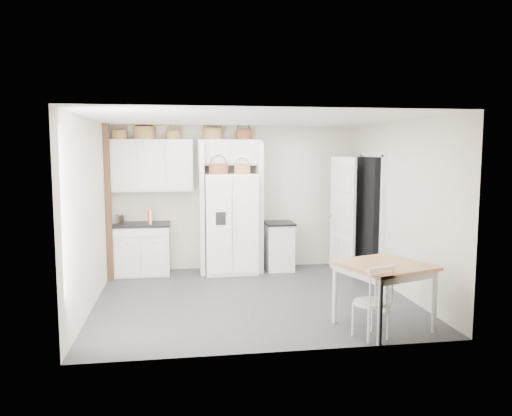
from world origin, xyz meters
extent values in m
plane|color=#25262C|center=(0.00, 0.00, 0.00)|extent=(4.50, 4.50, 0.00)
plane|color=white|center=(0.00, 0.00, 2.60)|extent=(4.50, 4.50, 0.00)
plane|color=beige|center=(0.00, 2.00, 1.30)|extent=(4.50, 0.00, 4.50)
plane|color=beige|center=(-2.25, 0.00, 1.30)|extent=(0.00, 4.00, 4.00)
plane|color=beige|center=(2.25, 0.00, 1.30)|extent=(0.00, 4.00, 4.00)
cube|color=white|center=(-0.15, 1.65, 0.88)|extent=(0.91, 0.73, 1.76)
cube|color=silver|center=(-1.70, 1.70, 0.43)|extent=(0.93, 0.59, 0.86)
cube|color=silver|center=(0.73, 1.70, 0.42)|extent=(0.47, 0.57, 0.83)
cube|color=#A57747|center=(1.40, -1.45, 0.40)|extent=(1.21, 1.21, 0.80)
cube|color=silver|center=(1.12, -1.75, 0.42)|extent=(0.50, 0.48, 0.83)
cube|color=black|center=(-1.70, 1.70, 0.88)|extent=(0.97, 0.63, 0.04)
cube|color=black|center=(0.73, 1.70, 0.85)|extent=(0.51, 0.61, 0.04)
cube|color=silver|center=(-2.06, 1.68, 0.98)|extent=(0.25, 0.19, 0.15)
cube|color=#B32F12|center=(-1.57, 1.62, 1.02)|extent=(0.04, 0.15, 0.23)
cube|color=beige|center=(-1.55, 1.62, 1.02)|extent=(0.07, 0.16, 0.24)
cylinder|color=olive|center=(-2.05, 1.83, 2.43)|extent=(0.27, 0.27, 0.15)
cylinder|color=olive|center=(-1.63, 1.83, 2.46)|extent=(0.37, 0.37, 0.22)
cylinder|color=olive|center=(-1.13, 1.83, 2.42)|extent=(0.26, 0.26, 0.15)
cylinder|color=olive|center=(-0.45, 1.83, 2.45)|extent=(0.35, 0.35, 0.20)
cylinder|color=#583519|center=(0.11, 1.83, 2.43)|extent=(0.28, 0.28, 0.16)
cylinder|color=#583519|center=(-0.37, 1.55, 1.84)|extent=(0.33, 0.33, 0.18)
cylinder|color=olive|center=(0.04, 1.55, 1.83)|extent=(0.28, 0.28, 0.15)
cube|color=silver|center=(-1.50, 1.83, 1.90)|extent=(1.40, 0.34, 0.90)
cube|color=silver|center=(-0.15, 1.83, 2.12)|extent=(1.12, 0.34, 0.45)
cube|color=silver|center=(-0.66, 1.70, 1.15)|extent=(0.08, 0.60, 2.30)
cube|color=silver|center=(0.36, 1.70, 1.15)|extent=(0.08, 0.60, 2.30)
cube|color=#352115|center=(-2.20, 1.35, 1.30)|extent=(0.09, 0.09, 2.60)
cube|color=black|center=(2.16, 1.00, 1.02)|extent=(0.18, 0.85, 2.05)
cube|color=white|center=(1.80, 1.33, 1.02)|extent=(0.21, 0.79, 2.05)
camera|label=1|loc=(-1.02, -7.06, 2.15)|focal=35.00mm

